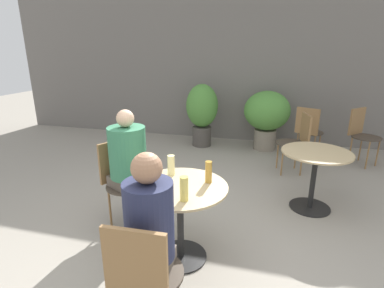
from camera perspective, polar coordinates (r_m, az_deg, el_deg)
The scene contains 17 objects.
ground_plane at distance 2.81m, azimuth -1.83°, elevation -22.74°, with size 20.00×20.00×0.00m, color gray.
storefront_wall at distance 6.16m, azimuth 9.20°, elevation 14.47°, with size 10.00×0.06×3.00m.
cafe_table_near at distance 2.64m, azimuth -2.26°, elevation -11.42°, with size 0.82×0.82×0.71m.
cafe_table_far at distance 3.72m, azimuth 22.36°, elevation -4.07°, with size 0.78×0.78×0.71m.
bistro_chair_0 at distance 3.24m, azimuth -13.29°, elevation -5.82°, with size 0.49×0.48×0.91m.
bistro_chair_1 at distance 1.95m, azimuth -9.31°, elevation -23.04°, with size 0.44×0.44×0.91m.
bistro_chair_2 at distance 4.75m, azimuth 19.52°, elevation 1.16°, with size 0.47×0.45×0.91m.
bistro_chair_3 at distance 5.37m, azimuth 21.28°, elevation 2.80°, with size 0.48×0.49×0.91m.
bistro_chair_4 at distance 5.57m, azimuth 29.56°, elevation 2.21°, with size 0.50×0.50×0.91m.
seated_person_0 at distance 3.05m, azimuth -11.90°, elevation -3.22°, with size 0.46×0.44×1.27m.
seated_person_1 at distance 1.94m, azimuth -7.93°, elevation -15.69°, with size 0.31×0.32×1.26m.
beer_glass_0 at distance 2.74m, azimuth -4.01°, elevation -4.05°, with size 0.07×0.07×0.19m.
beer_glass_1 at distance 2.44m, azimuth -7.84°, elevation -7.48°, with size 0.07×0.07×0.15m.
beer_glass_2 at distance 2.29m, azimuth -1.52°, elevation -8.52°, with size 0.07×0.07×0.20m.
beer_glass_3 at distance 2.59m, azimuth 3.17°, elevation -5.35°, with size 0.06×0.06×0.19m.
potted_plant_0 at distance 5.75m, azimuth 1.92°, elevation 6.45°, with size 0.61×0.61×1.20m.
potted_plant_1 at distance 5.70m, azimuth 14.05°, elevation 5.59°, with size 0.84×0.84×1.10m.
Camera 1 is at (0.62, -2.04, 1.82)m, focal length 28.00 mm.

